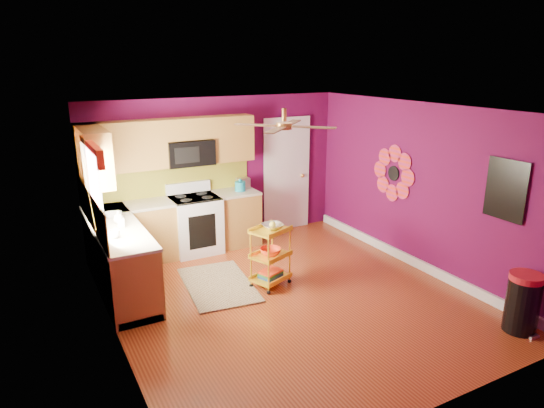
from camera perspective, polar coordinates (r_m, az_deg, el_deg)
ground at (r=6.66m, az=2.17°, el=-10.90°), size 5.00×5.00×0.00m
room_envelope at (r=6.10m, az=2.55°, el=2.90°), size 4.54×5.04×2.52m
lower_cabinets at (r=7.58m, az=-13.78°, el=-4.31°), size 2.81×2.31×0.94m
electric_range at (r=8.09m, az=-9.01°, el=-2.31°), size 0.76×0.66×1.13m
upper_cabinetry at (r=7.58m, az=-14.42°, el=6.38°), size 2.80×2.30×1.26m
left_window at (r=6.33m, az=-20.41°, el=3.34°), size 0.08×1.35×1.08m
panel_door at (r=8.96m, az=1.72°, el=3.35°), size 0.95×0.11×2.15m
right_wall_art at (r=7.26m, az=19.08°, el=2.69°), size 0.04×2.74×1.04m
ceiling_fan at (r=6.14m, az=1.45°, el=9.25°), size 1.01×1.01×0.26m
shag_rug at (r=7.02m, az=-6.33°, el=-9.40°), size 1.05×1.55×0.02m
rolling_cart at (r=6.79m, az=-0.14°, el=-5.83°), size 0.62×0.55×0.94m
trash_can at (r=6.45m, az=27.40°, el=-10.27°), size 0.40×0.43×0.72m
teal_kettle at (r=8.23m, az=-3.76°, el=2.12°), size 0.18×0.18×0.21m
toaster at (r=8.42m, az=-3.44°, el=2.49°), size 0.22×0.15×0.18m
soap_bottle_a at (r=6.72m, az=-17.37°, el=-1.90°), size 0.08×0.08×0.18m
soap_bottle_b at (r=6.89m, az=-17.62°, el=-1.46°), size 0.14×0.14×0.18m
counter_dish at (r=7.21m, az=-18.20°, el=-1.24°), size 0.25×0.25×0.06m
counter_cup at (r=6.35m, az=-18.04°, el=-3.39°), size 0.13×0.13×0.10m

